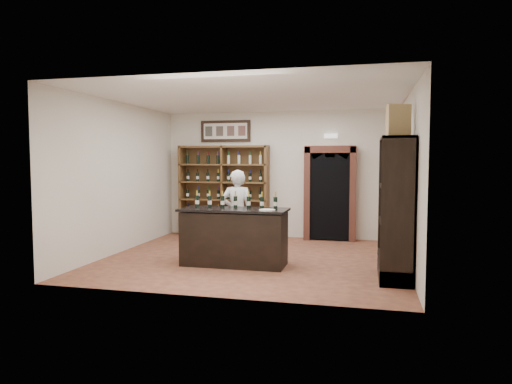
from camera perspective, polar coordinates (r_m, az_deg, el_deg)
floor at (r=8.68m, az=-0.33°, el=-8.28°), size 5.50×5.50×0.00m
ceiling at (r=8.55m, az=-0.34°, el=11.76°), size 5.50×5.50×0.00m
wall_back at (r=10.93m, az=2.77°, el=2.19°), size 5.50×0.04×3.00m
wall_left at (r=9.52m, az=-16.65°, el=1.75°), size 0.04×5.00×3.00m
wall_right at (r=8.28m, az=18.50°, el=1.40°), size 0.04×5.00×3.00m
wine_shelf at (r=11.10m, az=-4.00°, el=0.15°), size 2.20×0.38×2.20m
framed_picture at (r=11.23m, az=-3.83°, el=7.60°), size 1.25×0.04×0.52m
arched_doorway at (r=10.61m, az=9.24°, el=0.13°), size 1.17×0.35×2.17m
emergency_light at (r=10.70m, az=9.35°, el=6.93°), size 0.30×0.10×0.10m
tasting_counter at (r=8.06m, az=-2.74°, el=-5.66°), size 1.88×0.78×1.00m
counter_bottle_0 at (r=8.29m, az=-7.38°, el=-1.14°), size 0.07×0.07×0.30m
counter_bottle_1 at (r=8.21m, az=-5.81°, el=-1.18°), size 0.07×0.07×0.30m
counter_bottle_2 at (r=8.13m, az=-4.21°, el=-1.22°), size 0.07×0.07×0.30m
counter_bottle_3 at (r=8.06m, az=-2.59°, el=-1.26°), size 0.07×0.07×0.30m
counter_bottle_4 at (r=8.00m, az=-0.93°, el=-1.29°), size 0.07×0.07×0.30m
counter_bottle_5 at (r=7.95m, az=0.74°, el=-1.33°), size 0.07×0.07×0.30m
counter_bottle_6 at (r=7.90m, az=2.44°, el=-1.37°), size 0.07×0.07×0.30m
side_cabinet at (r=7.43m, az=17.25°, el=-4.63°), size 0.48×1.20×2.20m
shopkeeper at (r=8.84m, az=-2.40°, el=-2.60°), size 0.70×0.56×1.66m
plate at (r=7.64m, az=1.40°, el=-2.28°), size 0.27×0.27×0.02m
wine_crate at (r=7.40m, az=17.37°, el=8.49°), size 0.38×0.24×0.50m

